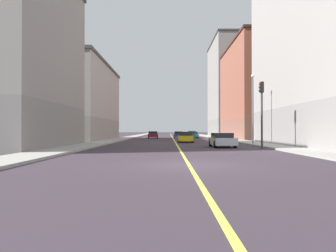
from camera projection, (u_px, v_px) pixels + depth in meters
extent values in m
plane|color=#372D36|center=(189.00, 165.00, 13.54)|extent=(400.00, 400.00, 0.00)
cube|color=#9E9B93|center=(215.00, 137.00, 62.54)|extent=(2.71, 168.00, 0.15)
cube|color=#9E9B93|center=(130.00, 137.00, 62.54)|extent=(2.71, 168.00, 0.15)
cube|color=#E5D14C|center=(173.00, 138.00, 62.54)|extent=(0.16, 154.00, 0.01)
cube|color=gray|center=(325.00, 126.00, 29.44)|extent=(8.11, 21.18, 3.73)
cube|color=#9E9993|center=(324.00, 14.00, 29.57)|extent=(8.11, 21.18, 17.79)
cube|color=brown|center=(253.00, 129.00, 54.08)|extent=(8.11, 20.25, 3.34)
cube|color=#93513D|center=(253.00, 83.00, 54.19)|extent=(8.11, 20.25, 12.88)
cube|color=#42241B|center=(253.00, 45.00, 54.27)|extent=(8.41, 20.55, 0.40)
cube|color=slate|center=(229.00, 128.00, 75.58)|extent=(8.11, 18.46, 3.99)
cube|color=gray|center=(229.00, 81.00, 75.73)|extent=(8.11, 18.46, 19.00)
cube|color=#3B3937|center=(229.00, 42.00, 75.85)|extent=(8.41, 18.76, 0.40)
cube|color=slate|center=(14.00, 126.00, 26.25)|extent=(8.11, 14.36, 3.74)
cube|color=gray|center=(14.00, 36.00, 26.35)|extent=(8.11, 14.36, 11.65)
cube|color=gray|center=(81.00, 130.00, 46.54)|extent=(8.11, 21.17, 3.18)
cube|color=#9E9993|center=(81.00, 93.00, 46.62)|extent=(8.11, 21.17, 7.90)
cube|color=#474442|center=(81.00, 66.00, 46.67)|extent=(8.41, 21.47, 0.40)
cylinder|color=#2D2D2D|center=(262.00, 121.00, 25.61)|extent=(0.16, 0.16, 4.64)
cube|color=black|center=(262.00, 87.00, 25.64)|extent=(0.28, 0.32, 0.90)
sphere|color=red|center=(260.00, 84.00, 25.65)|extent=(0.20, 0.20, 0.20)
sphere|color=#352204|center=(260.00, 87.00, 25.64)|extent=(0.20, 0.20, 0.20)
sphere|color=black|center=(260.00, 91.00, 25.64)|extent=(0.20, 0.20, 0.20)
cylinder|color=#4C4C51|center=(253.00, 110.00, 31.95)|extent=(0.14, 0.14, 6.85)
sphere|color=#EAEACC|center=(253.00, 76.00, 32.00)|extent=(0.36, 0.36, 0.36)
cube|color=#23389E|center=(178.00, 135.00, 60.05)|extent=(1.79, 4.14, 0.62)
cube|color=black|center=(178.00, 132.00, 59.99)|extent=(1.55, 1.83, 0.42)
cylinder|color=black|center=(174.00, 136.00, 61.34)|extent=(0.23, 0.64, 0.64)
cylinder|color=black|center=(182.00, 136.00, 61.32)|extent=(0.23, 0.64, 0.64)
cylinder|color=black|center=(175.00, 136.00, 58.79)|extent=(0.23, 0.64, 0.64)
cylinder|color=black|center=(183.00, 136.00, 58.76)|extent=(0.23, 0.64, 0.64)
cube|color=silver|center=(222.00, 141.00, 27.57)|extent=(1.96, 4.18, 0.62)
cube|color=black|center=(222.00, 135.00, 27.65)|extent=(1.69, 2.18, 0.44)
cylinder|color=black|center=(210.00, 143.00, 28.83)|extent=(0.24, 0.65, 0.64)
cylinder|color=black|center=(229.00, 143.00, 28.87)|extent=(0.24, 0.65, 0.64)
cylinder|color=black|center=(215.00, 144.00, 26.26)|extent=(0.24, 0.65, 0.64)
cylinder|color=black|center=(235.00, 144.00, 26.31)|extent=(0.24, 0.65, 0.64)
cube|color=#196670|center=(193.00, 135.00, 58.68)|extent=(1.74, 4.58, 0.56)
cube|color=black|center=(193.00, 133.00, 58.81)|extent=(1.52, 2.22, 0.44)
cylinder|color=black|center=(189.00, 136.00, 60.09)|extent=(0.22, 0.64, 0.64)
cylinder|color=black|center=(197.00, 136.00, 60.08)|extent=(0.22, 0.64, 0.64)
cylinder|color=black|center=(190.00, 137.00, 57.26)|extent=(0.22, 0.64, 0.64)
cylinder|color=black|center=(198.00, 137.00, 57.25)|extent=(0.22, 0.64, 0.64)
cube|color=gold|center=(186.00, 138.00, 38.43)|extent=(1.95, 4.25, 0.62)
cube|color=black|center=(186.00, 134.00, 38.36)|extent=(1.64, 1.88, 0.49)
cylinder|color=black|center=(179.00, 139.00, 39.76)|extent=(0.24, 0.65, 0.64)
cylinder|color=black|center=(192.00, 139.00, 39.69)|extent=(0.24, 0.65, 0.64)
cylinder|color=black|center=(179.00, 140.00, 37.16)|extent=(0.24, 0.65, 0.64)
cylinder|color=black|center=(193.00, 140.00, 37.10)|extent=(0.24, 0.65, 0.64)
cube|color=maroon|center=(153.00, 135.00, 57.14)|extent=(1.97, 4.25, 0.66)
cube|color=black|center=(153.00, 132.00, 57.15)|extent=(1.67, 2.20, 0.41)
cylinder|color=black|center=(149.00, 136.00, 58.40)|extent=(0.24, 0.65, 0.64)
cylinder|color=black|center=(158.00, 136.00, 58.47)|extent=(0.24, 0.65, 0.64)
cylinder|color=black|center=(148.00, 137.00, 55.81)|extent=(0.24, 0.65, 0.64)
cylinder|color=black|center=(158.00, 137.00, 55.87)|extent=(0.24, 0.65, 0.64)
cube|color=white|center=(192.00, 135.00, 65.45)|extent=(1.82, 4.46, 0.67)
cube|color=black|center=(192.00, 132.00, 65.33)|extent=(1.56, 2.10, 0.46)
cylinder|color=black|center=(188.00, 136.00, 66.84)|extent=(0.23, 0.64, 0.64)
cylinder|color=black|center=(195.00, 136.00, 66.80)|extent=(0.23, 0.64, 0.64)
cylinder|color=black|center=(188.00, 136.00, 64.10)|extent=(0.23, 0.64, 0.64)
cylinder|color=black|center=(196.00, 136.00, 64.06)|extent=(0.23, 0.64, 0.64)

